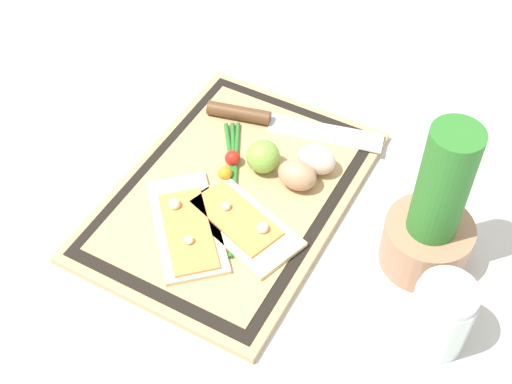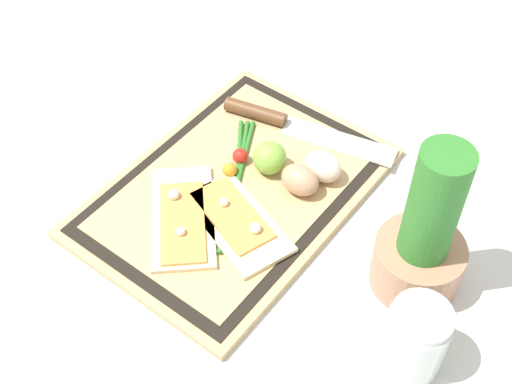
{
  "view_description": "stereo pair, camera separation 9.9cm",
  "coord_description": "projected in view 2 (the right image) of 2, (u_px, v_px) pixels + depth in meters",
  "views": [
    {
      "loc": [
        0.57,
        0.35,
        0.78
      ],
      "look_at": [
        0.0,
        0.04,
        0.03
      ],
      "focal_mm": 50.0,
      "sensor_mm": 36.0,
      "label": 1
    },
    {
      "loc": [
        0.52,
        0.43,
        0.78
      ],
      "look_at": [
        0.0,
        0.04,
        0.03
      ],
      "focal_mm": 50.0,
      "sensor_mm": 36.0,
      "label": 2
    }
  ],
  "objects": [
    {
      "name": "ground_plane",
      "position": [
        235.0,
        194.0,
        1.03
      ],
      "size": [
        6.0,
        6.0,
        0.0
      ],
      "primitive_type": "plane",
      "color": "silver"
    },
    {
      "name": "cutting_board",
      "position": [
        235.0,
        191.0,
        1.03
      ],
      "size": [
        0.44,
        0.31,
        0.02
      ],
      "color": "tan",
      "rests_on": "ground_plane"
    },
    {
      "name": "pizza_slice_near",
      "position": [
        182.0,
        218.0,
        0.98
      ],
      "size": [
        0.19,
        0.19,
        0.02
      ],
      "color": "beige",
      "rests_on": "cutting_board"
    },
    {
      "name": "pizza_slice_far",
      "position": [
        236.0,
        221.0,
        0.98
      ],
      "size": [
        0.13,
        0.19,
        0.02
      ],
      "color": "beige",
      "rests_on": "cutting_board"
    },
    {
      "name": "knife",
      "position": [
        280.0,
        121.0,
        1.1
      ],
      "size": [
        0.1,
        0.28,
        0.02
      ],
      "color": "silver",
      "rests_on": "cutting_board"
    },
    {
      "name": "egg_brown",
      "position": [
        300.0,
        180.0,
        1.0
      ],
      "size": [
        0.04,
        0.06,
        0.04
      ],
      "primitive_type": "ellipsoid",
      "color": "tan",
      "rests_on": "cutting_board"
    },
    {
      "name": "egg_pink",
      "position": [
        323.0,
        167.0,
        1.02
      ],
      "size": [
        0.04,
        0.06,
        0.04
      ],
      "primitive_type": "ellipsoid",
      "color": "beige",
      "rests_on": "cutting_board"
    },
    {
      "name": "lime",
      "position": [
        269.0,
        158.0,
        1.03
      ],
      "size": [
        0.05,
        0.05,
        0.05
      ],
      "primitive_type": "sphere",
      "color": "#7FB742",
      "rests_on": "cutting_board"
    },
    {
      "name": "cherry_tomato_red",
      "position": [
        240.0,
        156.0,
        1.05
      ],
      "size": [
        0.02,
        0.02,
        0.02
      ],
      "primitive_type": "sphere",
      "color": "red",
      "rests_on": "cutting_board"
    },
    {
      "name": "cherry_tomato_yellow",
      "position": [
        230.0,
        170.0,
        1.03
      ],
      "size": [
        0.02,
        0.02,
        0.02
      ],
      "primitive_type": "sphere",
      "color": "orange",
      "rests_on": "cutting_board"
    },
    {
      "name": "scallion_bunch",
      "position": [
        237.0,
        183.0,
        1.02
      ],
      "size": [
        0.23,
        0.15,
        0.01
      ],
      "color": "#2D7528",
      "rests_on": "cutting_board"
    },
    {
      "name": "herb_pot",
      "position": [
        423.0,
        242.0,
        0.88
      ],
      "size": [
        0.12,
        0.12,
        0.24
      ],
      "color": "#AD7A5B",
      "rests_on": "ground_plane"
    },
    {
      "name": "sauce_jar",
      "position": [
        414.0,
        342.0,
        0.83
      ],
      "size": [
        0.07,
        0.07,
        0.11
      ],
      "color": "silver",
      "rests_on": "ground_plane"
    }
  ]
}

